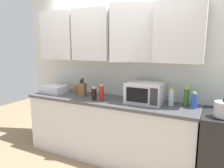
# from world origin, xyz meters

# --- Properties ---
(wall_back_with_cabinets) EXTENTS (3.40, 0.56, 2.60)m
(wall_back_with_cabinets) POSITION_xyz_m (0.00, -0.07, 1.58)
(wall_back_with_cabinets) COLOR silver
(wall_back_with_cabinets) RESTS_ON ground_plane
(counter_run) EXTENTS (2.53, 0.63, 0.90)m
(counter_run) POSITION_xyz_m (0.00, -0.30, 0.45)
(counter_run) COLOR silver
(counter_run) RESTS_ON ground_plane
(kettle) EXTENTS (0.20, 0.20, 0.20)m
(kettle) POSITION_xyz_m (1.48, -0.46, 0.99)
(kettle) COLOR #B2B2B7
(kettle) RESTS_ON stove_range
(microwave) EXTENTS (0.48, 0.37, 0.28)m
(microwave) POSITION_xyz_m (0.54, -0.25, 1.04)
(microwave) COLOR silver
(microwave) RESTS_ON counter_run
(dish_rack) EXTENTS (0.38, 0.30, 0.12)m
(dish_rack) POSITION_xyz_m (-1.01, -0.30, 0.96)
(dish_rack) COLOR silver
(dish_rack) RESTS_ON counter_run
(knife_block) EXTENTS (0.12, 0.14, 0.28)m
(knife_block) POSITION_xyz_m (-0.45, -0.29, 1.00)
(knife_block) COLOR brown
(knife_block) RESTS_ON counter_run
(bottle_red_sauce) EXTENTS (0.06, 0.06, 0.22)m
(bottle_red_sauce) POSITION_xyz_m (-0.05, -0.40, 1.01)
(bottle_red_sauce) COLOR red
(bottle_red_sauce) RESTS_ON counter_run
(bottle_soy_dark) EXTENTS (0.07, 0.07, 0.19)m
(bottle_soy_dark) POSITION_xyz_m (-0.16, -0.41, 0.99)
(bottle_soy_dark) COLOR black
(bottle_soy_dark) RESTS_ON counter_run
(bottle_clear_tall) EXTENTS (0.07, 0.07, 0.22)m
(bottle_clear_tall) POSITION_xyz_m (0.88, -0.22, 1.01)
(bottle_clear_tall) COLOR silver
(bottle_clear_tall) RESTS_ON counter_run
(bottle_green_oil) EXTENTS (0.07, 0.07, 0.25)m
(bottle_green_oil) POSITION_xyz_m (1.06, -0.16, 1.02)
(bottle_green_oil) COLOR #386B2D
(bottle_green_oil) RESTS_ON counter_run
(bottle_spice_jar) EXTENTS (0.08, 0.08, 0.15)m
(bottle_spice_jar) POSITION_xyz_m (-0.70, -0.10, 0.97)
(bottle_spice_jar) COLOR #BC6638
(bottle_spice_jar) RESTS_ON counter_run
(bottle_blue_cleaner) EXTENTS (0.08, 0.08, 0.21)m
(bottle_blue_cleaner) POSITION_xyz_m (1.16, -0.23, 1.00)
(bottle_blue_cleaner) COLOR #2D56B7
(bottle_blue_cleaner) RESTS_ON counter_run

